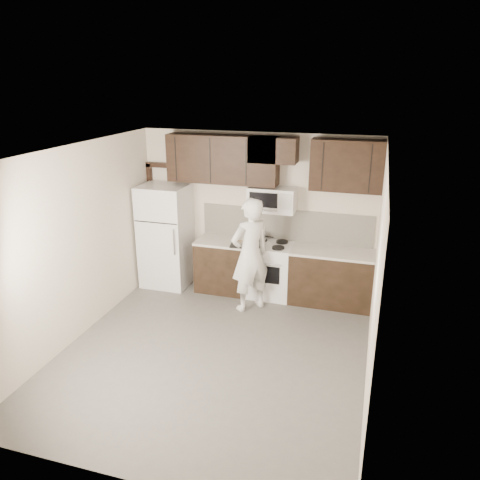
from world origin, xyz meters
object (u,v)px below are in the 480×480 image
at_px(refrigerator, 166,236).
at_px(person, 250,255).
at_px(microwave, 272,199).
at_px(stove, 269,270).

relative_size(refrigerator, person, 0.98).
bearing_deg(microwave, refrigerator, -174.85).
distance_m(stove, refrigerator, 1.90).
relative_size(stove, microwave, 1.24).
relative_size(microwave, person, 0.42).
relative_size(stove, person, 0.51).
xyz_separation_m(stove, person, (-0.18, -0.57, 0.46)).
bearing_deg(person, refrigerator, -64.63).
bearing_deg(microwave, person, -104.30).
bearing_deg(person, microwave, -151.63).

